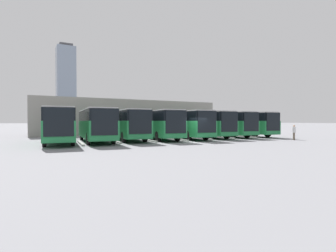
# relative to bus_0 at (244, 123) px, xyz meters

# --- Properties ---
(ground_plane) EXTENTS (600.00, 600.00, 0.00)m
(ground_plane) POSITION_rel_bus_0_xyz_m (12.50, 5.70, -1.86)
(ground_plane) COLOR gray
(bus_0) EXTENTS (3.51, 11.22, 3.36)m
(bus_0) POSITION_rel_bus_0_xyz_m (0.00, 0.00, 0.00)
(bus_0) COLOR #238447
(bus_0) RESTS_ON ground_plane
(curb_divider_0) EXTENTS (0.72, 5.23, 0.15)m
(curb_divider_0) POSITION_rel_bus_0_xyz_m (1.78, 1.63, -1.79)
(curb_divider_0) COLOR #B2B2AD
(curb_divider_0) RESTS_ON ground_plane
(bus_1) EXTENTS (3.51, 11.22, 3.36)m
(bus_1) POSITION_rel_bus_0_xyz_m (3.57, -0.19, 0.00)
(bus_1) COLOR #238447
(bus_1) RESTS_ON ground_plane
(curb_divider_1) EXTENTS (0.72, 5.23, 0.15)m
(curb_divider_1) POSITION_rel_bus_0_xyz_m (5.36, 1.44, -1.79)
(curb_divider_1) COLOR #B2B2AD
(curb_divider_1) RESTS_ON ground_plane
(bus_2) EXTENTS (3.51, 11.22, 3.36)m
(bus_2) POSITION_rel_bus_0_xyz_m (7.14, 0.00, 0.00)
(bus_2) COLOR #238447
(bus_2) RESTS_ON ground_plane
(curb_divider_2) EXTENTS (0.72, 5.23, 0.15)m
(curb_divider_2) POSITION_rel_bus_0_xyz_m (8.93, 1.63, -1.79)
(curb_divider_2) COLOR #B2B2AD
(curb_divider_2) RESTS_ON ground_plane
(bus_3) EXTENTS (3.51, 11.22, 3.36)m
(bus_3) POSITION_rel_bus_0_xyz_m (10.72, 0.61, 0.00)
(bus_3) COLOR #238447
(bus_3) RESTS_ON ground_plane
(curb_divider_3) EXTENTS (0.72, 5.23, 0.15)m
(curb_divider_3) POSITION_rel_bus_0_xyz_m (12.50, 2.24, -1.79)
(curb_divider_3) COLOR #B2B2AD
(curb_divider_3) RESTS_ON ground_plane
(bus_4) EXTENTS (3.51, 11.22, 3.36)m
(bus_4) POSITION_rel_bus_0_xyz_m (14.29, 0.33, 0.00)
(bus_4) COLOR #238447
(bus_4) RESTS_ON ground_plane
(curb_divider_4) EXTENTS (0.72, 5.23, 0.15)m
(curb_divider_4) POSITION_rel_bus_0_xyz_m (16.07, 1.97, -1.79)
(curb_divider_4) COLOR #B2B2AD
(curb_divider_4) RESTS_ON ground_plane
(bus_5) EXTENTS (3.51, 11.22, 3.36)m
(bus_5) POSITION_rel_bus_0_xyz_m (17.86, -0.11, 0.00)
(bus_5) COLOR #238447
(bus_5) RESTS_ON ground_plane
(curb_divider_5) EXTENTS (0.72, 5.23, 0.15)m
(curb_divider_5) POSITION_rel_bus_0_xyz_m (19.64, 1.52, -1.79)
(curb_divider_5) COLOR #B2B2AD
(curb_divider_5) RESTS_ON ground_plane
(bus_6) EXTENTS (3.51, 11.22, 3.36)m
(bus_6) POSITION_rel_bus_0_xyz_m (21.43, 0.76, 0.00)
(bus_6) COLOR #238447
(bus_6) RESTS_ON ground_plane
(curb_divider_6) EXTENTS (0.72, 5.23, 0.15)m
(curb_divider_6) POSITION_rel_bus_0_xyz_m (23.22, 2.39, -1.79)
(curb_divider_6) COLOR #B2B2AD
(curb_divider_6) RESTS_ON ground_plane
(bus_7) EXTENTS (3.51, 11.22, 3.36)m
(bus_7) POSITION_rel_bus_0_xyz_m (25.00, 0.76, 0.00)
(bus_7) COLOR #238447
(bus_7) RESTS_ON ground_plane
(pedestrian) EXTENTS (0.52, 0.52, 1.72)m
(pedestrian) POSITION_rel_bus_0_xyz_m (0.86, 8.62, -0.94)
(pedestrian) COLOR brown
(pedestrian) RESTS_ON ground_plane
(station_building) EXTENTS (30.19, 13.20, 5.57)m
(station_building) POSITION_rel_bus_0_xyz_m (12.50, -15.85, 0.95)
(station_building) COLOR gray
(station_building) RESTS_ON ground_plane
(office_tower) EXTENTS (14.76, 14.76, 66.40)m
(office_tower) POSITION_rel_bus_0_xyz_m (-1.29, -205.75, 30.73)
(office_tower) COLOR #7F8EA3
(office_tower) RESTS_ON ground_plane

